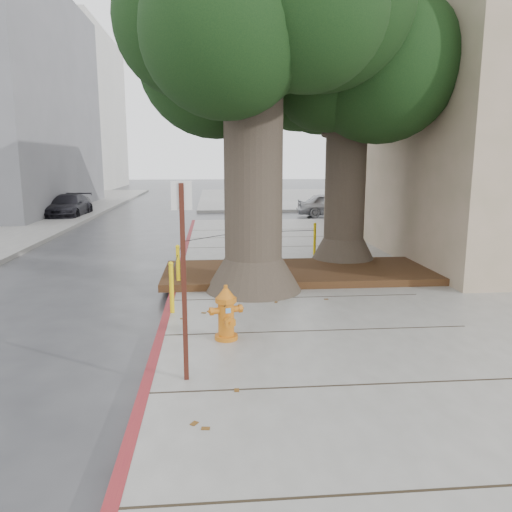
{
  "coord_description": "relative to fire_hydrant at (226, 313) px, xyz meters",
  "views": [
    {
      "loc": [
        -1.16,
        -7.58,
        2.86
      ],
      "look_at": [
        -0.35,
        1.54,
        1.1
      ],
      "focal_mm": 35.0,
      "sensor_mm": 36.0,
      "label": 1
    }
  ],
  "objects": [
    {
      "name": "tree_near",
      "position": [
        0.99,
        3.08,
        4.82
      ],
      "size": [
        4.5,
        3.8,
        7.68
      ],
      "color": "#4C3F33",
      "rests_on": "sidewalk_main"
    },
    {
      "name": "planter_bed",
      "position": [
        1.87,
        4.16,
        -0.34
      ],
      "size": [
        6.4,
        2.6,
        0.16
      ],
      "primitive_type": "cube",
      "color": "black",
      "rests_on": "sidewalk_main"
    },
    {
      "name": "ground",
      "position": [
        0.97,
        0.26,
        -0.57
      ],
      "size": [
        140.0,
        140.0,
        0.0
      ],
      "primitive_type": "plane",
      "color": "#28282B",
      "rests_on": "ground"
    },
    {
      "name": "building_side_grey",
      "position": [
        22.97,
        32.26,
        5.43
      ],
      "size": [
        12.0,
        14.0,
        12.0
      ],
      "primitive_type": "cube",
      "color": "slate",
      "rests_on": "ground"
    },
    {
      "name": "sidewalk_far",
      "position": [
        6.97,
        30.26,
        -0.49
      ],
      "size": [
        16.0,
        20.0,
        0.15
      ],
      "primitive_type": "cube",
      "color": "slate",
      "rests_on": "ground"
    },
    {
      "name": "car_dark",
      "position": [
        -7.41,
        18.64,
        0.02
      ],
      "size": [
        1.77,
        4.1,
        1.18
      ],
      "primitive_type": "imported",
      "rotation": [
        0.0,
        0.0,
        -0.03
      ],
      "color": "black",
      "rests_on": "ground"
    },
    {
      "name": "bollard_ring",
      "position": [
        0.1,
        4.64,
        0.1
      ],
      "size": [
        3.79,
        5.39,
        0.95
      ],
      "color": "yellow",
      "rests_on": "sidewalk_main"
    },
    {
      "name": "signpost",
      "position": [
        -0.54,
        -1.38,
        0.98
      ],
      "size": [
        0.25,
        0.06,
        2.48
      ],
      "rotation": [
        0.0,
        0.0,
        0.02
      ],
      "color": "#471911",
      "rests_on": "sidewalk_main"
    },
    {
      "name": "tree_far",
      "position": [
        3.6,
        5.58,
        4.45
      ],
      "size": [
        4.5,
        3.8,
        7.17
      ],
      "color": "#4C3F33",
      "rests_on": "sidewalk_main"
    },
    {
      "name": "building_far_white",
      "position": [
        -16.03,
        45.26,
        6.93
      ],
      "size": [
        12.0,
        18.0,
        15.0
      ],
      "primitive_type": "cube",
      "color": "silver",
      "rests_on": "ground"
    },
    {
      "name": "curb_red",
      "position": [
        -1.03,
        2.76,
        -0.49
      ],
      "size": [
        0.14,
        26.0,
        0.16
      ],
      "primitive_type": "cube",
      "color": "maroon",
      "rests_on": "ground"
    },
    {
      "name": "car_silver",
      "position": [
        5.98,
        17.93,
        0.04
      ],
      "size": [
        3.64,
        1.61,
        1.22
      ],
      "primitive_type": "imported",
      "rotation": [
        0.0,
        0.0,
        1.52
      ],
      "color": "#A0A0A5",
      "rests_on": "ground"
    },
    {
      "name": "car_red",
      "position": [
        9.56,
        18.17,
        0.08
      ],
      "size": [
        4.1,
        1.9,
        1.3
      ],
      "primitive_type": "imported",
      "rotation": [
        0.0,
        0.0,
        1.44
      ],
      "color": "maroon",
      "rests_on": "ground"
    },
    {
      "name": "fire_hydrant",
      "position": [
        0.0,
        0.0,
        0.0
      ],
      "size": [
        0.46,
        0.44,
        0.86
      ],
      "rotation": [
        0.0,
        0.0,
        0.25
      ],
      "color": "orange",
      "rests_on": "sidewalk_main"
    },
    {
      "name": "building_side_white",
      "position": [
        16.97,
        26.26,
        3.93
      ],
      "size": [
        10.0,
        10.0,
        9.0
      ],
      "primitive_type": "cube",
      "color": "silver",
      "rests_on": "ground"
    }
  ]
}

